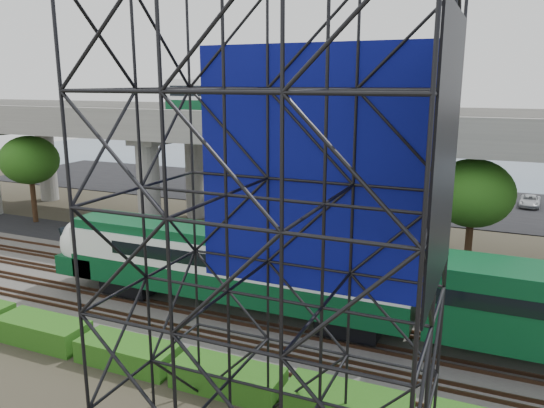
% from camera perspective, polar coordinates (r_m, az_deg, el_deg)
% --- Properties ---
extents(ground, '(140.00, 140.00, 0.00)m').
position_cam_1_polar(ground, '(28.97, -11.37, -12.18)').
color(ground, '#474233').
rests_on(ground, ground).
extents(ballast_bed, '(90.00, 12.00, 0.20)m').
position_cam_1_polar(ballast_bed, '(30.43, -9.21, -10.61)').
color(ballast_bed, slate).
rests_on(ballast_bed, ground).
extents(service_road, '(90.00, 5.00, 0.08)m').
position_cam_1_polar(service_road, '(37.36, -2.16, -5.99)').
color(service_road, black).
rests_on(service_road, ground).
extents(parking_lot, '(90.00, 18.00, 0.08)m').
position_cam_1_polar(parking_lot, '(58.68, 7.81, 0.95)').
color(parking_lot, black).
rests_on(parking_lot, ground).
extents(harbor_water, '(140.00, 40.00, 0.03)m').
position_cam_1_polar(harbor_water, '(79.76, 12.15, 3.96)').
color(harbor_water, '#43576F').
rests_on(harbor_water, ground).
extents(rail_tracks, '(90.00, 9.52, 0.16)m').
position_cam_1_polar(rail_tracks, '(30.36, -9.22, -10.30)').
color(rail_tracks, '#472D1E').
rests_on(rail_tracks, ballast_bed).
extents(commuter_train, '(29.30, 3.06, 4.30)m').
position_cam_1_polar(commuter_train, '(27.16, -0.44, -7.07)').
color(commuter_train, black).
rests_on(commuter_train, rail_tracks).
extents(overpass, '(80.00, 12.00, 12.40)m').
position_cam_1_polar(overpass, '(40.64, 0.78, 7.39)').
color(overpass, '#9E9B93').
rests_on(overpass, ground).
extents(scaffold_tower, '(9.36, 6.36, 15.00)m').
position_cam_1_polar(scaffold_tower, '(15.27, 0.19, -5.09)').
color(scaffold_tower, black).
rests_on(scaffold_tower, ground).
extents(hedge_strip, '(34.60, 1.80, 1.20)m').
position_cam_1_polar(hedge_strip, '(25.12, -15.24, -15.11)').
color(hedge_strip, '#214F12').
rests_on(hedge_strip, ground).
extents(trees, '(40.94, 16.94, 7.69)m').
position_cam_1_polar(trees, '(43.00, -4.57, 4.11)').
color(trees, '#382314').
rests_on(trees, ground).
extents(suv, '(5.61, 4.15, 1.42)m').
position_cam_1_polar(suv, '(41.14, -11.89, -3.37)').
color(suv, black).
rests_on(suv, service_road).
extents(parked_cars, '(36.86, 9.55, 1.31)m').
position_cam_1_polar(parked_cars, '(58.21, 7.05, 1.52)').
color(parked_cars, silver).
rests_on(parked_cars, parking_lot).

